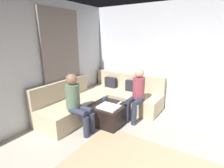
{
  "coord_description": "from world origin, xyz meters",
  "views": [
    {
      "loc": [
        0.36,
        -1.52,
        1.92
      ],
      "look_at": [
        -1.63,
        1.63,
        0.85
      ],
      "focal_mm": 27.36,
      "sensor_mm": 36.0,
      "label": 1
    }
  ],
  "objects_px": {
    "coffee_mug": "(105,99)",
    "person_on_couch_back": "(137,92)",
    "ottoman": "(108,113)",
    "game_remote": "(120,103)",
    "person_on_couch_side": "(77,101)",
    "sectional_couch": "(103,100)"
  },
  "relations": [
    {
      "from": "coffee_mug",
      "to": "game_remote",
      "type": "distance_m",
      "value": 0.4
    },
    {
      "from": "ottoman",
      "to": "coffee_mug",
      "type": "height_order",
      "value": "coffee_mug"
    },
    {
      "from": "coffee_mug",
      "to": "person_on_couch_back",
      "type": "height_order",
      "value": "person_on_couch_back"
    },
    {
      "from": "sectional_couch",
      "to": "person_on_couch_back",
      "type": "distance_m",
      "value": 1.01
    },
    {
      "from": "coffee_mug",
      "to": "person_on_couch_back",
      "type": "distance_m",
      "value": 0.77
    },
    {
      "from": "coffee_mug",
      "to": "game_remote",
      "type": "xyz_separation_m",
      "value": [
        0.4,
        0.04,
        -0.04
      ]
    },
    {
      "from": "ottoman",
      "to": "person_on_couch_side",
      "type": "height_order",
      "value": "person_on_couch_side"
    },
    {
      "from": "coffee_mug",
      "to": "person_on_couch_side",
      "type": "xyz_separation_m",
      "value": [
        -0.11,
        -0.81,
        0.19
      ]
    },
    {
      "from": "coffee_mug",
      "to": "person_on_couch_back",
      "type": "relative_size",
      "value": 0.08
    },
    {
      "from": "sectional_couch",
      "to": "ottoman",
      "type": "xyz_separation_m",
      "value": [
        0.48,
        -0.46,
        -0.07
      ]
    },
    {
      "from": "sectional_couch",
      "to": "person_on_couch_side",
      "type": "bearing_deg",
      "value": -82.3
    },
    {
      "from": "ottoman",
      "to": "game_remote",
      "type": "relative_size",
      "value": 5.07
    },
    {
      "from": "person_on_couch_back",
      "to": "ottoman",
      "type": "bearing_deg",
      "value": 48.74
    },
    {
      "from": "sectional_couch",
      "to": "game_remote",
      "type": "distance_m",
      "value": 0.72
    },
    {
      "from": "ottoman",
      "to": "coffee_mug",
      "type": "relative_size",
      "value": 8.0
    },
    {
      "from": "person_on_couch_side",
      "to": "coffee_mug",
      "type": "bearing_deg",
      "value": 171.98
    },
    {
      "from": "ottoman",
      "to": "game_remote",
      "type": "distance_m",
      "value": 0.36
    },
    {
      "from": "sectional_couch",
      "to": "person_on_couch_side",
      "type": "height_order",
      "value": "person_on_couch_side"
    },
    {
      "from": "coffee_mug",
      "to": "person_on_couch_back",
      "type": "bearing_deg",
      "value": 26.48
    },
    {
      "from": "sectional_couch",
      "to": "coffee_mug",
      "type": "bearing_deg",
      "value": -46.8
    },
    {
      "from": "person_on_couch_back",
      "to": "person_on_couch_side",
      "type": "bearing_deg",
      "value": 55.59
    },
    {
      "from": "sectional_couch",
      "to": "person_on_couch_side",
      "type": "xyz_separation_m",
      "value": [
        0.15,
        -1.09,
        0.38
      ]
    }
  ]
}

